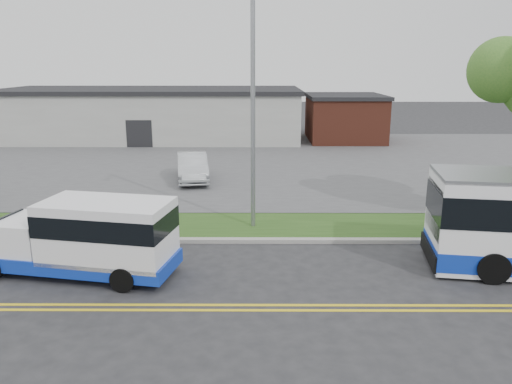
{
  "coord_description": "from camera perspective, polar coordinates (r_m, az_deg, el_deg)",
  "views": [
    {
      "loc": [
        3.2,
        -16.36,
        6.48
      ],
      "look_at": [
        3.12,
        2.41,
        1.6
      ],
      "focal_mm": 35.0,
      "sensor_mm": 36.0,
      "label": 1
    }
  ],
  "objects": [
    {
      "name": "ground",
      "position": [
        17.88,
        -10.15,
        -6.91
      ],
      "size": [
        140.0,
        140.0,
        0.0
      ],
      "primitive_type": "plane",
      "color": "#28282B",
      "rests_on": "ground"
    },
    {
      "name": "lane_line_north",
      "position": [
        14.45,
        -12.89,
        -12.46
      ],
      "size": [
        70.0,
        0.12,
        0.01
      ],
      "primitive_type": "cube",
      "color": "yellow",
      "rests_on": "ground"
    },
    {
      "name": "lane_line_south",
      "position": [
        14.19,
        -13.16,
        -13.0
      ],
      "size": [
        70.0,
        0.12,
        0.01
      ],
      "primitive_type": "cube",
      "color": "yellow",
      "rests_on": "ground"
    },
    {
      "name": "curb",
      "position": [
        18.87,
        -9.58,
        -5.48
      ],
      "size": [
        80.0,
        0.3,
        0.15
      ],
      "primitive_type": "cube",
      "color": "#9E9B93",
      "rests_on": "ground"
    },
    {
      "name": "verge",
      "position": [
        20.55,
        -8.74,
        -3.83
      ],
      "size": [
        80.0,
        3.3,
        0.1
      ],
      "primitive_type": "cube",
      "color": "#264818",
      "rests_on": "ground"
    },
    {
      "name": "parking_lot",
      "position": [
        34.12,
        -5.15,
        3.66
      ],
      "size": [
        80.0,
        25.0,
        0.1
      ],
      "primitive_type": "cube",
      "color": "#4C4C4F",
      "rests_on": "ground"
    },
    {
      "name": "commercial_building",
      "position": [
        44.53,
        -11.82,
        8.74
      ],
      "size": [
        25.4,
        10.4,
        4.35
      ],
      "color": "#9E9E99",
      "rests_on": "ground"
    },
    {
      "name": "brick_wing",
      "position": [
        43.22,
        10.08,
        8.36
      ],
      "size": [
        6.3,
        7.3,
        3.9
      ],
      "color": "brown",
      "rests_on": "ground"
    },
    {
      "name": "streetlight_near",
      "position": [
        19.13,
        -0.36,
        10.84
      ],
      "size": [
        0.35,
        1.53,
        9.5
      ],
      "color": "gray",
      "rests_on": "verge"
    },
    {
      "name": "shuttle_bus",
      "position": [
        16.32,
        -18.52,
        -4.74
      ],
      "size": [
        6.56,
        3.15,
        2.42
      ],
      "rotation": [
        0.0,
        0.0,
        -0.19
      ],
      "color": "#1033B2",
      "rests_on": "ground"
    },
    {
      "name": "parked_car_a",
      "position": [
        27.95,
        -7.26,
        2.86
      ],
      "size": [
        2.34,
        4.82,
        1.52
      ],
      "primitive_type": "imported",
      "rotation": [
        0.0,
        0.0,
        0.16
      ],
      "color": "silver",
      "rests_on": "parking_lot"
    }
  ]
}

